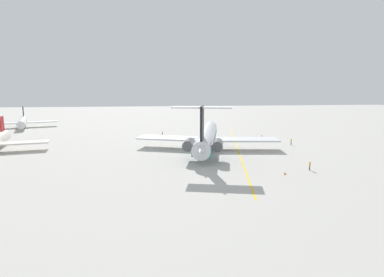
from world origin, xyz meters
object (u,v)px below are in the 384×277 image
airliner_mid_right (23,122)px  ground_crew_near_nose (291,141)px  safety_cone_nose (262,135)px  safety_cone_wingtip (285,173)px  ground_crew_near_tail (310,165)px  ground_crew_portside (162,133)px  main_jetliner (207,137)px

airliner_mid_right → ground_crew_near_nose: bearing=42.5°
airliner_mid_right → ground_crew_near_nose: 105.40m
safety_cone_nose → safety_cone_wingtip: 46.05m
ground_crew_near_tail → ground_crew_portside: bearing=-178.9°
ground_crew_near_nose → ground_crew_near_tail: size_ratio=1.00×
airliner_mid_right → safety_cone_wingtip: airliner_mid_right is taller
main_jetliner → ground_crew_near_nose: size_ratio=23.63×
ground_crew_near_tail → safety_cone_nose: (42.37, -5.22, -0.87)m
ground_crew_near_tail → ground_crew_portside: size_ratio=1.06×
main_jetliner → ground_crew_portside: main_jetliner is taller
ground_crew_near_tail → safety_cone_nose: ground_crew_near_tail is taller
main_jetliner → ground_crew_near_tail: (-22.16, -17.24, -2.29)m
ground_crew_near_nose → safety_cone_nose: (16.55, 2.83, -0.87)m
ground_crew_near_nose → ground_crew_near_tail: bearing=148.4°
ground_crew_near_tail → safety_cone_wingtip: 6.59m
main_jetliner → ground_crew_near_tail: 28.16m
main_jetliner → safety_cone_nose: 30.38m
safety_cone_nose → safety_cone_wingtip: (-44.63, 11.35, 0.00)m
airliner_mid_right → ground_crew_portside: airliner_mid_right is taller
safety_cone_nose → airliner_mid_right: bearing=70.0°
ground_crew_near_nose → safety_cone_nose: size_ratio=3.29×
ground_crew_near_tail → ground_crew_portside: (46.06, 28.33, -0.06)m
safety_cone_nose → safety_cone_wingtip: size_ratio=1.00×
ground_crew_portside → airliner_mid_right: bearing=122.8°
main_jetliner → ground_crew_near_nose: main_jetliner is taller
ground_crew_near_nose → safety_cone_wingtip: size_ratio=3.29×
ground_crew_near_nose → safety_cone_nose: 16.81m
safety_cone_nose → ground_crew_portside: bearing=83.7°
ground_crew_near_nose → safety_cone_wingtip: bearing=138.9°
airliner_mid_right → safety_cone_nose: (-32.90, -90.24, -2.10)m
ground_crew_near_nose → safety_cone_wingtip: (-28.08, 14.18, -0.87)m
airliner_mid_right → ground_crew_near_tail: bearing=28.9°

